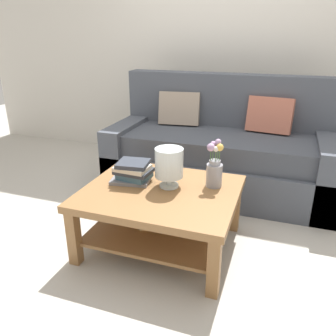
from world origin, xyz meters
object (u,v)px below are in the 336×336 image
object	(u,v)px
couch	(220,152)
glass_hurricane_vase	(169,164)
coffee_table	(161,205)
flower_pitcher	(214,169)
book_stack_main	(133,172)

from	to	relation	value
couch	glass_hurricane_vase	bearing A→B (deg)	-98.27
coffee_table	glass_hurricane_vase	bearing A→B (deg)	59.95
coffee_table	flower_pitcher	xyz separation A→B (m)	(0.33, 0.17, 0.24)
couch	glass_hurricane_vase	distance (m)	1.10
couch	glass_hurricane_vase	world-z (taller)	couch
couch	book_stack_main	xyz separation A→B (m)	(-0.42, -1.06, 0.15)
book_stack_main	couch	bearing A→B (deg)	68.41
coffee_table	flower_pitcher	size ratio (longest dim) A/B	3.08
glass_hurricane_vase	flower_pitcher	bearing A→B (deg)	20.74
coffee_table	glass_hurricane_vase	size ratio (longest dim) A/B	3.75
couch	book_stack_main	size ratio (longest dim) A/B	6.80
coffee_table	book_stack_main	size ratio (longest dim) A/B	3.42
couch	coffee_table	xyz separation A→B (m)	(-0.19, -1.12, -0.04)
coffee_table	couch	bearing A→B (deg)	80.33
coffee_table	book_stack_main	world-z (taller)	book_stack_main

